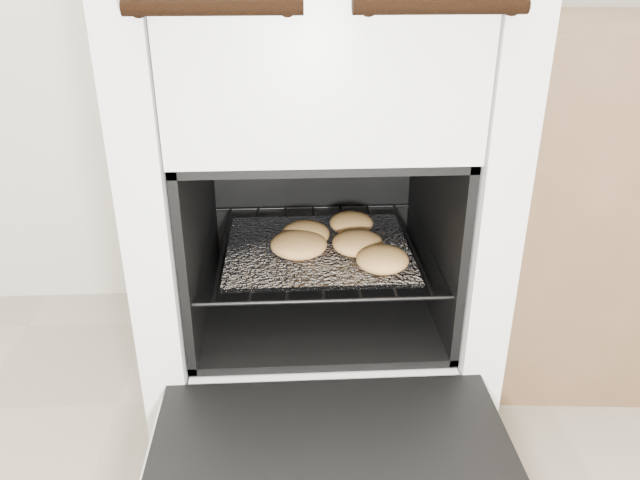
# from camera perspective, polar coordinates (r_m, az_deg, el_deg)

# --- Properties ---
(stove) EXTENTS (0.67, 0.74, 1.02)m
(stove) POSITION_cam_1_polar(r_m,az_deg,el_deg) (1.35, -0.39, 5.09)
(stove) COLOR white
(stove) RESTS_ON ground
(oven_rack) EXTENTS (0.49, 0.47, 0.01)m
(oven_rack) POSITION_cam_1_polar(r_m,az_deg,el_deg) (1.32, -0.21, -0.66)
(oven_rack) COLOR black
(oven_rack) RESTS_ON stove
(foil_sheet) EXTENTS (0.38, 0.33, 0.01)m
(foil_sheet) POSITION_cam_1_polar(r_m,az_deg,el_deg) (1.30, -0.16, -0.83)
(foil_sheet) COLOR white
(foil_sheet) RESTS_ON oven_rack
(baked_rolls) EXTENTS (0.31, 0.32, 0.05)m
(baked_rolls) POSITION_cam_1_polar(r_m,az_deg,el_deg) (1.27, 1.40, -0.07)
(baked_rolls) COLOR #E4A45B
(baked_rolls) RESTS_ON foil_sheet
(counter) EXTENTS (0.87, 0.61, 0.82)m
(counter) POSITION_cam_1_polar(r_m,az_deg,el_deg) (1.69, 26.69, 3.48)
(counter) COLOR brown
(counter) RESTS_ON ground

